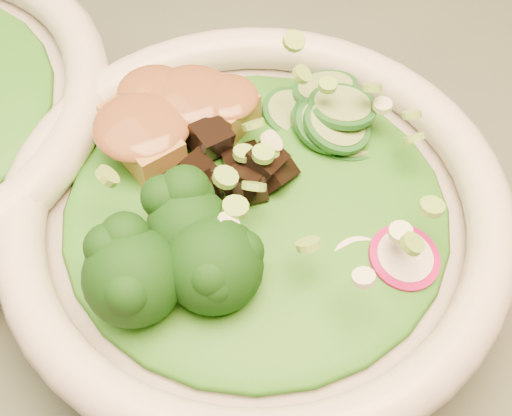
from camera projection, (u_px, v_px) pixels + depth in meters
dining_table at (472, 291)px, 0.58m from camera, size 1.20×0.80×0.75m
salad_bowl at (256, 229)px, 0.43m from camera, size 0.30×0.30×0.08m
lettuce_bed at (256, 207)px, 0.41m from camera, size 0.22×0.22×0.03m
broccoli_florets at (174, 273)px, 0.36m from camera, size 0.10×0.10×0.05m
radish_slices at (365, 268)px, 0.38m from camera, size 0.13×0.07×0.02m
cucumber_slices at (333, 121)px, 0.43m from camera, size 0.09×0.09×0.04m
mushroom_heap at (238, 178)px, 0.40m from camera, size 0.09×0.09×0.04m
tofu_cubes at (168, 132)px, 0.42m from camera, size 0.11×0.09×0.04m
peanut_sauce at (166, 115)px, 0.41m from camera, size 0.08×0.06×0.02m
scallion_garnish at (256, 178)px, 0.39m from camera, size 0.21×0.21×0.03m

